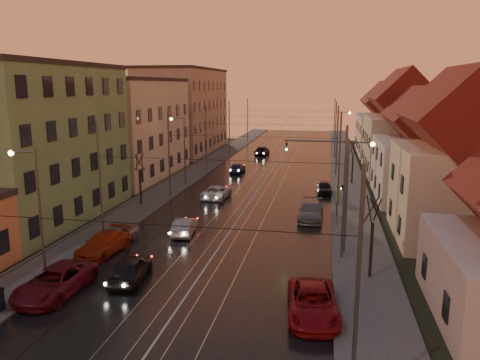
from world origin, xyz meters
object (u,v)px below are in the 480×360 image
Objects in this scene: street_lamp_0 at (35,202)px; street_lamp_1 at (352,185)px; parked_right_2 at (324,188)px; driving_car_4 at (262,151)px; street_lamp_2 at (182,144)px; street_lamp_3 at (340,133)px; driving_car_0 at (130,268)px; parked_left_1 at (55,282)px; parked_left_2 at (103,244)px; parked_right_0 at (313,303)px; traffic_light_mast at (334,169)px; driving_car_3 at (237,168)px; driving_car_1 at (185,226)px; parked_right_1 at (311,211)px; driving_car_2 at (217,192)px; parked_left_3 at (117,234)px.

street_lamp_1 is at bearing 23.72° from street_lamp_0.
parked_right_2 is at bearing 95.82° from street_lamp_1.
parked_right_2 is at bearing 116.29° from driving_car_4.
street_lamp_2 is 24.24m from street_lamp_3.
street_lamp_0 is 6.73m from driving_car_0.
parked_left_1 is 1.10× the size of parked_left_2.
driving_car_0 is 11.13m from parked_right_0.
traffic_light_mast is 1.69× the size of driving_car_3.
parked_left_1 is (-3.86, -11.72, 0.09)m from driving_car_1.
driving_car_0 is 0.83× the size of parked_right_0.
parked_left_1 is (1.87, -1.50, -4.12)m from street_lamp_0.
parked_left_1 is at bearing 175.23° from parked_right_0.
driving_car_4 is at bearing 95.38° from parked_right_0.
street_lamp_1 is 1.49× the size of parked_right_0.
traffic_light_mast is at bearing 111.67° from driving_car_4.
driving_car_0 is (-13.00, -42.92, -4.12)m from street_lamp_3.
parked_right_1 is at bearing -129.92° from driving_car_0.
parked_right_2 is at bearing -119.88° from driving_car_0.
parked_left_1 reaches higher than driving_car_0.
street_lamp_3 is 1.61× the size of driving_car_2.
street_lamp_1 is at bearing -82.09° from traffic_light_mast.
driving_car_2 is 11.67m from parked_right_2.
parked_left_3 is (1.50, -20.78, -4.20)m from street_lamp_2.
parked_left_2 is (-16.70, -3.01, -4.16)m from street_lamp_1.
driving_car_4 is at bearing 105.66° from parked_right_1.
traffic_light_mast reaches higher than parked_left_2.
driving_car_4 is (-11.23, 37.07, -3.81)m from traffic_light_mast.
driving_car_1 is at bearing 94.64° from driving_car_4.
street_lamp_0 is 1.45× the size of parked_left_1.
driving_car_3 is 0.80× the size of parked_right_0.
street_lamp_3 is at bearing -113.10° from driving_car_0.
parked_left_3 is at bearing -150.64° from traffic_light_mast.
driving_car_0 reaches higher than parked_right_1.
driving_car_3 is at bearing -152.30° from street_lamp_3.
parked_right_2 is at bearing 84.24° from parked_right_0.
parked_left_2 is at bearing -144.77° from traffic_light_mast.
driving_car_2 is 1.07× the size of driving_car_4.
parked_right_0 is (14.19, 0.11, -0.02)m from parked_left_1.
parked_right_0 is (11.27, -38.34, 0.13)m from driving_car_3.
parked_right_1 reaches higher than parked_left_2.
parked_right_1 is (13.43, 17.73, -0.03)m from parked_left_1.
street_lamp_0 is 1.88× the size of driving_car_3.
driving_car_0 is 1.15× the size of parked_right_2.
street_lamp_3 is 2.05× the size of parked_right_2.
street_lamp_2 is at bearing 59.62° from driving_car_3.
street_lamp_3 is (18.21, 44.00, 0.00)m from street_lamp_0.
street_lamp_0 is 16.65m from parked_right_0.
traffic_light_mast is (-1.11, -28.00, -0.29)m from street_lamp_3.
parked_right_0 is 27.87m from parked_right_2.
driving_car_4 is (5.87, 25.07, -4.09)m from street_lamp_2.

